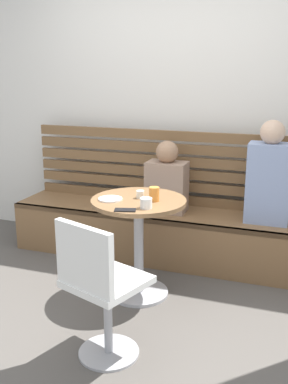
% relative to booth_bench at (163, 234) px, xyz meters
% --- Properties ---
extents(ground, '(8.00, 8.00, 0.00)m').
position_rel_booth_bench_xyz_m(ground, '(0.00, -1.20, -0.22)').
color(ground, '#514C47').
extents(back_wall, '(5.20, 0.10, 2.90)m').
position_rel_booth_bench_xyz_m(back_wall, '(0.00, 0.44, 1.23)').
color(back_wall, silver).
rests_on(back_wall, ground).
extents(booth_bench, '(2.70, 0.52, 0.44)m').
position_rel_booth_bench_xyz_m(booth_bench, '(0.00, 0.00, 0.00)').
color(booth_bench, brown).
rests_on(booth_bench, ground).
extents(booth_backrest, '(2.65, 0.04, 0.67)m').
position_rel_booth_bench_xyz_m(booth_backrest, '(0.00, 0.24, 0.56)').
color(booth_backrest, brown).
rests_on(booth_backrest, booth_bench).
extents(cafe_table, '(0.68, 0.68, 0.74)m').
position_rel_booth_bench_xyz_m(cafe_table, '(0.03, -0.70, 0.30)').
color(cafe_table, '#ADADB2').
rests_on(cafe_table, ground).
extents(white_chair, '(0.51, 0.51, 0.85)m').
position_rel_booth_bench_xyz_m(white_chair, '(0.10, -1.51, 0.24)').
color(white_chair, '#ADADB2').
rests_on(white_chair, ground).
extents(person_adult, '(0.34, 0.22, 0.82)m').
position_rel_booth_bench_xyz_m(person_adult, '(0.87, 0.00, 0.59)').
color(person_adult, '#8C9EC6').
rests_on(person_adult, booth_bench).
extents(person_child_left, '(0.34, 0.22, 0.61)m').
position_rel_booth_bench_xyz_m(person_child_left, '(0.03, 0.01, 0.49)').
color(person_child_left, '#9E7F6B').
rests_on(person_child_left, booth_bench).
extents(cup_ceramic_white, '(0.08, 0.08, 0.07)m').
position_rel_booth_bench_xyz_m(cup_ceramic_white, '(0.15, -0.88, 0.55)').
color(cup_ceramic_white, white).
rests_on(cup_ceramic_white, cafe_table).
extents(cup_tumbler_orange, '(0.07, 0.07, 0.10)m').
position_rel_booth_bench_xyz_m(cup_tumbler_orange, '(0.15, -0.70, 0.57)').
color(cup_tumbler_orange, orange).
rests_on(cup_tumbler_orange, cafe_table).
extents(cup_espresso_small, '(0.06, 0.06, 0.05)m').
position_rel_booth_bench_xyz_m(cup_espresso_small, '(0.03, -0.67, 0.55)').
color(cup_espresso_small, silver).
rests_on(cup_espresso_small, cafe_table).
extents(plate_small, '(0.17, 0.17, 0.01)m').
position_rel_booth_bench_xyz_m(plate_small, '(-0.15, -0.78, 0.52)').
color(plate_small, white).
rests_on(plate_small, cafe_table).
extents(phone_on_table, '(0.15, 0.11, 0.01)m').
position_rel_booth_bench_xyz_m(phone_on_table, '(0.04, -0.98, 0.52)').
color(phone_on_table, black).
rests_on(phone_on_table, cafe_table).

